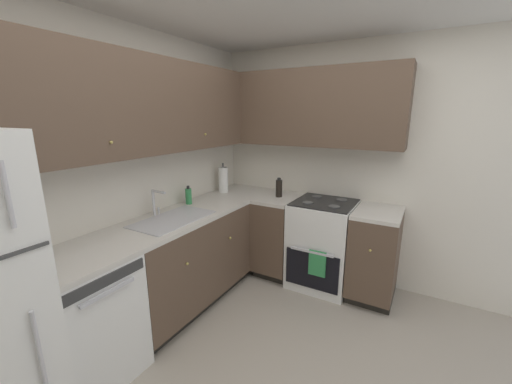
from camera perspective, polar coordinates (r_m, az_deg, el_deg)
wall_back at (r=2.79m, az=-24.75°, el=1.61°), size 3.55×0.05×2.52m
wall_right at (r=3.42m, az=19.61°, el=4.17°), size 0.05×3.38×2.52m
dishwasher at (r=2.55m, az=-29.23°, el=-20.09°), size 0.60×0.63×0.88m
lower_cabinets_back at (r=3.09m, az=-12.98°, el=-12.35°), size 1.40×0.62×0.88m
countertop_back at (r=2.91m, az=-13.47°, el=-4.36°), size 2.60×0.60×0.03m
lower_cabinets_right at (r=3.41m, az=12.40°, el=-9.69°), size 0.62×1.46×0.88m
countertop_right at (r=3.25m, az=12.80°, el=-2.37°), size 0.60×1.46×0.03m
oven_range at (r=3.42m, az=12.24°, el=-9.22°), size 0.68×0.62×1.07m
upper_cabinets_back at (r=2.76m, az=-19.19°, el=14.72°), size 2.28×0.34×0.77m
upper_cabinets_right at (r=3.36m, az=8.87°, el=15.07°), size 0.32×2.01×0.77m
sink at (r=2.80m, az=-15.00°, el=-5.69°), size 0.71×0.40×0.10m
faucet at (r=2.90m, az=-18.13°, el=-1.50°), size 0.07×0.16×0.24m
soap_bottle at (r=3.21m, az=-12.39°, el=-0.73°), size 0.06×0.06×0.19m
paper_towel_roll at (r=3.62m, az=-6.08°, el=2.28°), size 0.11×0.11×0.35m
oil_bottle at (r=3.41m, az=4.27°, el=0.72°), size 0.07×0.07×0.21m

